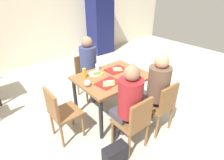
% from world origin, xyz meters
% --- Properties ---
extents(ground_plane, '(10.00, 10.00, 0.02)m').
position_xyz_m(ground_plane, '(0.00, 0.00, -0.01)').
color(ground_plane, '#B2AD9E').
extents(back_wall, '(10.00, 0.10, 2.80)m').
position_xyz_m(back_wall, '(0.00, 3.20, 1.40)').
color(back_wall, beige).
rests_on(back_wall, ground_plane).
extents(main_table, '(1.16, 0.88, 0.75)m').
position_xyz_m(main_table, '(0.00, 0.00, 0.66)').
color(main_table, brown).
rests_on(main_table, ground_plane).
extents(chair_near_left, '(0.40, 0.40, 0.86)m').
position_xyz_m(chair_near_left, '(-0.29, -0.82, 0.50)').
color(chair_near_left, brown).
rests_on(chair_near_left, ground_plane).
extents(chair_near_right, '(0.40, 0.40, 0.86)m').
position_xyz_m(chair_near_right, '(0.29, -0.82, 0.50)').
color(chair_near_right, brown).
rests_on(chair_near_right, ground_plane).
extents(chair_far_side, '(0.40, 0.40, 0.86)m').
position_xyz_m(chair_far_side, '(0.00, 0.82, 0.50)').
color(chair_far_side, brown).
rests_on(chair_far_side, ground_plane).
extents(chair_left_end, '(0.40, 0.40, 0.86)m').
position_xyz_m(chair_left_end, '(-0.96, 0.00, 0.50)').
color(chair_left_end, brown).
rests_on(chair_left_end, ground_plane).
extents(person_in_red, '(0.32, 0.42, 1.27)m').
position_xyz_m(person_in_red, '(-0.29, -0.68, 0.75)').
color(person_in_red, '#383842').
rests_on(person_in_red, ground_plane).
extents(person_in_brown_jacket, '(0.32, 0.42, 1.27)m').
position_xyz_m(person_in_brown_jacket, '(0.29, -0.68, 0.75)').
color(person_in_brown_jacket, '#383842').
rests_on(person_in_brown_jacket, ground_plane).
extents(person_far_side, '(0.32, 0.42, 1.27)m').
position_xyz_m(person_far_side, '(-0.00, 0.68, 0.75)').
color(person_far_side, '#383842').
rests_on(person_far_side, ground_plane).
extents(tray_red_near, '(0.39, 0.31, 0.02)m').
position_xyz_m(tray_red_near, '(-0.20, -0.15, 0.76)').
color(tray_red_near, red).
rests_on(tray_red_near, main_table).
extents(tray_red_far, '(0.36, 0.26, 0.02)m').
position_xyz_m(tray_red_far, '(0.20, 0.13, 0.76)').
color(tray_red_far, red).
rests_on(tray_red_far, main_table).
extents(paper_plate_center, '(0.22, 0.22, 0.01)m').
position_xyz_m(paper_plate_center, '(-0.17, 0.24, 0.76)').
color(paper_plate_center, white).
rests_on(paper_plate_center, main_table).
extents(paper_plate_near_edge, '(0.22, 0.22, 0.01)m').
position_xyz_m(paper_plate_near_edge, '(0.17, -0.24, 0.76)').
color(paper_plate_near_edge, white).
rests_on(paper_plate_near_edge, main_table).
extents(pizza_slice_a, '(0.24, 0.20, 0.02)m').
position_xyz_m(pizza_slice_a, '(-0.21, -0.18, 0.78)').
color(pizza_slice_a, tan).
rests_on(pizza_slice_a, tray_red_near).
extents(pizza_slice_b, '(0.17, 0.19, 0.02)m').
position_xyz_m(pizza_slice_b, '(0.23, 0.12, 0.78)').
color(pizza_slice_b, tan).
rests_on(pizza_slice_b, tray_red_far).
extents(pizza_slice_c, '(0.24, 0.18, 0.02)m').
position_xyz_m(pizza_slice_c, '(-0.16, 0.22, 0.77)').
color(pizza_slice_c, tan).
rests_on(pizza_slice_c, paper_plate_center).
extents(pizza_slice_d, '(0.22, 0.21, 0.02)m').
position_xyz_m(pizza_slice_d, '(0.19, -0.26, 0.77)').
color(pizza_slice_d, '#DBAD60').
rests_on(pizza_slice_d, paper_plate_near_edge).
extents(plastic_cup_a, '(0.07, 0.07, 0.10)m').
position_xyz_m(plastic_cup_a, '(-0.03, 0.37, 0.80)').
color(plastic_cup_a, white).
rests_on(plastic_cup_a, main_table).
extents(plastic_cup_b, '(0.07, 0.07, 0.10)m').
position_xyz_m(plastic_cup_b, '(0.03, -0.37, 0.80)').
color(plastic_cup_b, white).
rests_on(plastic_cup_b, main_table).
extents(soda_can, '(0.07, 0.07, 0.12)m').
position_xyz_m(soda_can, '(0.49, 0.02, 0.81)').
color(soda_can, '#B7BCC6').
rests_on(soda_can, main_table).
extents(condiment_bottle, '(0.06, 0.06, 0.16)m').
position_xyz_m(condiment_bottle, '(-0.38, 0.24, 0.83)').
color(condiment_bottle, orange).
rests_on(condiment_bottle, main_table).
extents(foil_bundle, '(0.10, 0.10, 0.10)m').
position_xyz_m(foil_bundle, '(-0.49, -0.02, 0.80)').
color(foil_bundle, silver).
rests_on(foil_bundle, main_table).
extents(handbag, '(0.33, 0.18, 0.28)m').
position_xyz_m(handbag, '(-0.64, -0.84, 0.14)').
color(handbag, black).
rests_on(handbag, ground_plane).
extents(drink_fridge, '(0.70, 0.60, 1.90)m').
position_xyz_m(drink_fridge, '(1.85, 2.85, 0.95)').
color(drink_fridge, '#14194C').
rests_on(drink_fridge, ground_plane).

